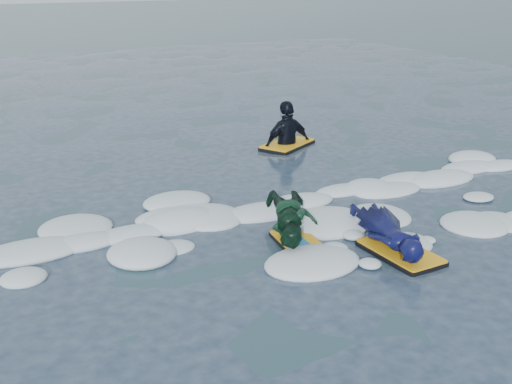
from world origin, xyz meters
TOP-DOWN VIEW (x-y plane):
  - ground at (0.00, 0.00)m, footprint 120.00×120.00m
  - foam_band at (0.00, 1.03)m, footprint 12.00×3.10m
  - prone_woman_unit at (1.46, -0.44)m, footprint 0.96×1.71m
  - prone_child_unit at (0.50, 0.33)m, footprint 1.20×1.51m
  - waiting_rider_unit at (2.66, 4.33)m, footprint 1.34×1.15m

SIDE VIEW (x-z plane):
  - ground at x=0.00m, z-range 0.00..0.00m
  - foam_band at x=0.00m, z-range -0.15..0.15m
  - waiting_rider_unit at x=2.66m, z-range -0.85..0.92m
  - prone_woman_unit at x=1.46m, z-range 0.01..0.43m
  - prone_child_unit at x=0.50m, z-range 0.01..0.54m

